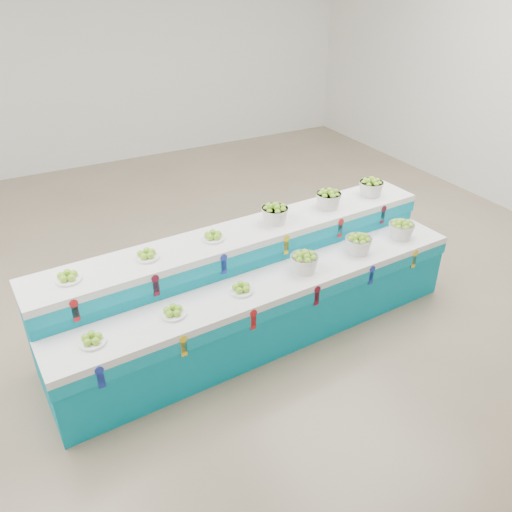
# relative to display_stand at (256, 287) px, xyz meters

# --- Properties ---
(ground) EXTENTS (10.00, 10.00, 0.00)m
(ground) POSITION_rel_display_stand_xyz_m (-0.25, 0.63, -0.51)
(ground) COLOR #756651
(ground) RESTS_ON ground
(back_wall) EXTENTS (10.00, 0.00, 10.00)m
(back_wall) POSITION_rel_display_stand_xyz_m (-0.25, 5.63, 1.49)
(back_wall) COLOR silver
(back_wall) RESTS_ON ground
(display_stand) EXTENTS (4.29, 1.33, 1.02)m
(display_stand) POSITION_rel_display_stand_xyz_m (0.00, 0.00, 0.00)
(display_stand) COLOR #058AA7
(display_stand) RESTS_ON ground
(plate_lower_left) EXTENTS (0.23, 0.23, 0.09)m
(plate_lower_left) POSITION_rel_display_stand_xyz_m (-1.67, -0.36, 0.25)
(plate_lower_left) COLOR white
(plate_lower_left) RESTS_ON display_stand
(plate_lower_mid) EXTENTS (0.23, 0.23, 0.09)m
(plate_lower_mid) POSITION_rel_display_stand_xyz_m (-0.97, -0.32, 0.25)
(plate_lower_mid) COLOR white
(plate_lower_mid) RESTS_ON display_stand
(plate_lower_right) EXTENTS (0.23, 0.23, 0.09)m
(plate_lower_right) POSITION_rel_display_stand_xyz_m (-0.30, -0.28, 0.25)
(plate_lower_right) COLOR white
(plate_lower_right) RESTS_ON display_stand
(basket_lower_left) EXTENTS (0.29, 0.29, 0.20)m
(basket_lower_left) POSITION_rel_display_stand_xyz_m (0.40, -0.24, 0.31)
(basket_lower_left) COLOR silver
(basket_lower_left) RESTS_ON display_stand
(basket_lower_mid) EXTENTS (0.29, 0.29, 0.20)m
(basket_lower_mid) POSITION_rel_display_stand_xyz_m (1.08, -0.20, 0.31)
(basket_lower_mid) COLOR silver
(basket_lower_mid) RESTS_ON display_stand
(basket_lower_right) EXTENTS (0.29, 0.29, 0.20)m
(basket_lower_right) POSITION_rel_display_stand_xyz_m (1.69, -0.17, 0.31)
(basket_lower_right) COLOR silver
(basket_lower_right) RESTS_ON display_stand
(plate_upper_left) EXTENTS (0.23, 0.23, 0.09)m
(plate_upper_left) POSITION_rel_display_stand_xyz_m (-1.70, 0.17, 0.55)
(plate_upper_left) COLOR white
(plate_upper_left) RESTS_ON display_stand
(plate_upper_mid) EXTENTS (0.23, 0.23, 0.09)m
(plate_upper_mid) POSITION_rel_display_stand_xyz_m (-1.00, 0.20, 0.55)
(plate_upper_mid) COLOR white
(plate_upper_mid) RESTS_ON display_stand
(plate_upper_right) EXTENTS (0.23, 0.23, 0.09)m
(plate_upper_right) POSITION_rel_display_stand_xyz_m (-0.33, 0.24, 0.55)
(plate_upper_right) COLOR white
(plate_upper_right) RESTS_ON display_stand
(basket_upper_left) EXTENTS (0.29, 0.29, 0.20)m
(basket_upper_left) POSITION_rel_display_stand_xyz_m (0.37, 0.28, 0.61)
(basket_upper_left) COLOR silver
(basket_upper_left) RESTS_ON display_stand
(basket_upper_mid) EXTENTS (0.29, 0.29, 0.20)m
(basket_upper_mid) POSITION_rel_display_stand_xyz_m (1.05, 0.32, 0.61)
(basket_upper_mid) COLOR silver
(basket_upper_mid) RESTS_ON display_stand
(basket_upper_right) EXTENTS (0.29, 0.29, 0.20)m
(basket_upper_right) POSITION_rel_display_stand_xyz_m (1.66, 0.36, 0.61)
(basket_upper_right) COLOR silver
(basket_upper_right) RESTS_ON display_stand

